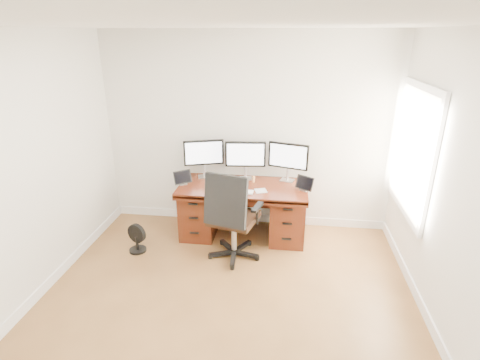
# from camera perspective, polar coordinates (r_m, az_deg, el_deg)

# --- Properties ---
(ground) EXTENTS (4.50, 4.50, 0.00)m
(ground) POSITION_cam_1_polar(r_m,az_deg,el_deg) (3.86, -3.11, -21.73)
(ground) COLOR brown
(ground) RESTS_ON ground
(back_wall) EXTENTS (4.00, 0.10, 2.70)m
(back_wall) POSITION_cam_1_polar(r_m,az_deg,el_deg) (5.20, 1.08, 7.12)
(back_wall) COLOR silver
(back_wall) RESTS_ON ground
(right_wall) EXTENTS (0.10, 4.50, 2.70)m
(right_wall) POSITION_cam_1_polar(r_m,az_deg,el_deg) (3.46, 31.47, -3.74)
(right_wall) COLOR silver
(right_wall) RESTS_ON ground
(desk) EXTENTS (1.70, 0.80, 0.75)m
(desk) POSITION_cam_1_polar(r_m,az_deg,el_deg) (5.14, 0.48, -4.36)
(desk) COLOR #4D1D0F
(desk) RESTS_ON ground
(office_chair) EXTENTS (0.75, 0.75, 1.17)m
(office_chair) POSITION_cam_1_polar(r_m,az_deg,el_deg) (4.62, -1.19, -7.71)
(office_chair) COLOR black
(office_chair) RESTS_ON ground
(floor_fan) EXTENTS (0.26, 0.22, 0.38)m
(floor_fan) POSITION_cam_1_polar(r_m,az_deg,el_deg) (5.03, -15.48, -8.60)
(floor_fan) COLOR black
(floor_fan) RESTS_ON ground
(monitor_left) EXTENTS (0.53, 0.20, 0.53)m
(monitor_left) POSITION_cam_1_polar(r_m,az_deg,el_deg) (5.20, -5.54, 3.98)
(monitor_left) COLOR silver
(monitor_left) RESTS_ON desk
(monitor_center) EXTENTS (0.55, 0.16, 0.53)m
(monitor_center) POSITION_cam_1_polar(r_m,az_deg,el_deg) (5.10, 0.83, 3.74)
(monitor_center) COLOR silver
(monitor_center) RESTS_ON desk
(monitor_right) EXTENTS (0.54, 0.19, 0.53)m
(monitor_right) POSITION_cam_1_polar(r_m,az_deg,el_deg) (5.07, 7.36, 3.45)
(monitor_right) COLOR silver
(monitor_right) RESTS_ON desk
(tablet_left) EXTENTS (0.23, 0.20, 0.19)m
(tablet_left) POSITION_cam_1_polar(r_m,az_deg,el_deg) (5.04, -8.76, 0.25)
(tablet_left) COLOR silver
(tablet_left) RESTS_ON desk
(tablet_right) EXTENTS (0.24, 0.19, 0.19)m
(tablet_right) POSITION_cam_1_polar(r_m,az_deg,el_deg) (4.86, 9.80, -0.64)
(tablet_right) COLOR silver
(tablet_right) RESTS_ON desk
(keyboard) EXTENTS (0.29, 0.13, 0.01)m
(keyboard) POSITION_cam_1_polar(r_m,az_deg,el_deg) (4.77, 0.28, -1.79)
(keyboard) COLOR white
(keyboard) RESTS_ON desk
(trackpad) EXTENTS (0.18, 0.18, 0.01)m
(trackpad) POSITION_cam_1_polar(r_m,az_deg,el_deg) (4.81, 3.20, -1.65)
(trackpad) COLOR silver
(trackpad) RESTS_ON desk
(drawing_tablet) EXTENTS (0.22, 0.16, 0.01)m
(drawing_tablet) POSITION_cam_1_polar(r_m,az_deg,el_deg) (4.81, -2.47, -1.62)
(drawing_tablet) COLOR black
(drawing_tablet) RESTS_ON desk
(phone) EXTENTS (0.15, 0.08, 0.01)m
(phone) POSITION_cam_1_polar(r_m,az_deg,el_deg) (4.97, 0.45, -0.79)
(phone) COLOR black
(phone) RESTS_ON desk
(figurine_blue) EXTENTS (0.04, 0.04, 0.09)m
(figurine_blue) POSITION_cam_1_polar(r_m,az_deg,el_deg) (5.14, -3.44, 0.45)
(figurine_blue) COLOR #578FDD
(figurine_blue) RESTS_ON desk
(figurine_pink) EXTENTS (0.04, 0.04, 0.09)m
(figurine_pink) POSITION_cam_1_polar(r_m,az_deg,el_deg) (5.12, -1.87, 0.37)
(figurine_pink) COLOR pink
(figurine_pink) RESTS_ON desk
(figurine_brown) EXTENTS (0.04, 0.04, 0.09)m
(figurine_brown) POSITION_cam_1_polar(r_m,az_deg,el_deg) (5.10, -0.92, 0.33)
(figurine_brown) COLOR #93664E
(figurine_brown) RESTS_ON desk
(figurine_orange) EXTENTS (0.04, 0.04, 0.09)m
(figurine_orange) POSITION_cam_1_polar(r_m,az_deg,el_deg) (5.07, 2.10, 0.18)
(figurine_orange) COLOR #FCAC5A
(figurine_orange) RESTS_ON desk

